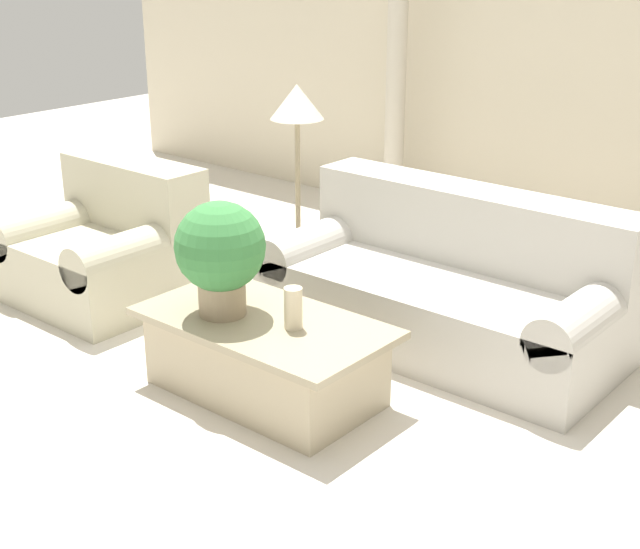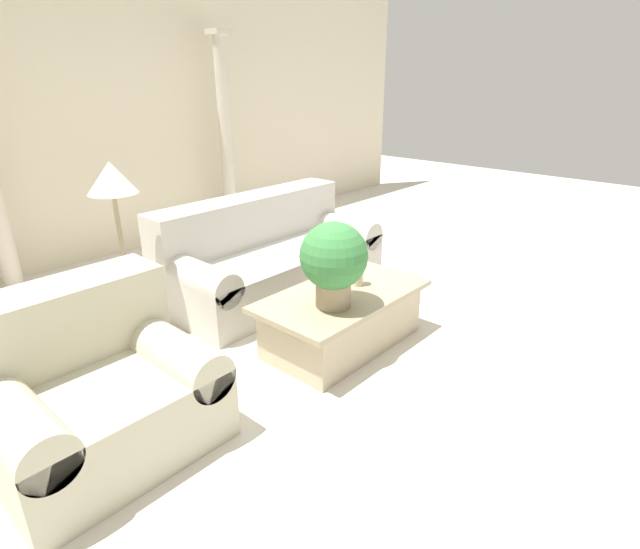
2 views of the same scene
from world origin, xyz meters
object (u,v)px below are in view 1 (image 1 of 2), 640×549
at_px(coffee_table, 265,356).
at_px(potted_plant, 220,251).
at_px(loveseat, 107,245).
at_px(floor_lamp, 297,118).
at_px(sofa_long, 448,285).

relative_size(coffee_table, potted_plant, 2.20).
bearing_deg(potted_plant, loveseat, 164.55).
height_order(coffee_table, potted_plant, potted_plant).
bearing_deg(floor_lamp, sofa_long, -7.48).
height_order(potted_plant, floor_lamp, floor_lamp).
bearing_deg(floor_lamp, loveseat, -126.96).
height_order(sofa_long, floor_lamp, floor_lamp).
bearing_deg(floor_lamp, potted_plant, -62.45).
distance_m(coffee_table, potted_plant, 0.60).
height_order(loveseat, coffee_table, loveseat).
bearing_deg(potted_plant, sofa_long, 66.15).
distance_m(sofa_long, floor_lamp, 1.56).
bearing_deg(potted_plant, floor_lamp, 117.55).
distance_m(loveseat, floor_lamp, 1.52).
distance_m(coffee_table, floor_lamp, 1.92).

